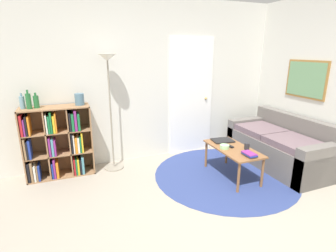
{
  "coord_description": "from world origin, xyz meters",
  "views": [
    {
      "loc": [
        -1.29,
        -1.75,
        1.81
      ],
      "look_at": [
        -0.08,
        1.29,
        0.85
      ],
      "focal_mm": 28.0,
      "sensor_mm": 36.0,
      "label": 1
    }
  ],
  "objects_px": {
    "bookshelf": "(57,143)",
    "bottle_middle": "(29,101)",
    "cup": "(247,146)",
    "bottle_left": "(22,102)",
    "vase_on_shelf": "(79,99)",
    "floor_lamp": "(109,81)",
    "coffee_table": "(233,151)",
    "couch": "(281,147)",
    "laptop": "(223,140)",
    "bowl": "(225,147)",
    "bottle_right": "(36,102)"
  },
  "relations": [
    {
      "from": "laptop",
      "to": "bowl",
      "type": "height_order",
      "value": "bowl"
    },
    {
      "from": "floor_lamp",
      "to": "bookshelf",
      "type": "bearing_deg",
      "value": 176.52
    },
    {
      "from": "bookshelf",
      "to": "bottle_middle",
      "type": "xyz_separation_m",
      "value": [
        -0.28,
        -0.02,
        0.64
      ]
    },
    {
      "from": "vase_on_shelf",
      "to": "coffee_table",
      "type": "bearing_deg",
      "value": -26.16
    },
    {
      "from": "floor_lamp",
      "to": "bowl",
      "type": "xyz_separation_m",
      "value": [
        1.44,
        -0.91,
        -0.89
      ]
    },
    {
      "from": "coffee_table",
      "to": "bottle_middle",
      "type": "bearing_deg",
      "value": 160.04
    },
    {
      "from": "laptop",
      "to": "cup",
      "type": "relative_size",
      "value": 3.71
    },
    {
      "from": "floor_lamp",
      "to": "couch",
      "type": "relative_size",
      "value": 1.03
    },
    {
      "from": "bookshelf",
      "to": "laptop",
      "type": "height_order",
      "value": "bookshelf"
    },
    {
      "from": "bottle_middle",
      "to": "vase_on_shelf",
      "type": "bearing_deg",
      "value": 1.7
    },
    {
      "from": "floor_lamp",
      "to": "couch",
      "type": "height_order",
      "value": "floor_lamp"
    },
    {
      "from": "bookshelf",
      "to": "cup",
      "type": "xyz_separation_m",
      "value": [
        2.5,
        -1.1,
        -0.02
      ]
    },
    {
      "from": "bottle_right",
      "to": "bookshelf",
      "type": "bearing_deg",
      "value": -2.49
    },
    {
      "from": "bookshelf",
      "to": "bottle_middle",
      "type": "height_order",
      "value": "bottle_middle"
    },
    {
      "from": "laptop",
      "to": "bowl",
      "type": "distance_m",
      "value": 0.32
    },
    {
      "from": "coffee_table",
      "to": "laptop",
      "type": "height_order",
      "value": "laptop"
    },
    {
      "from": "couch",
      "to": "coffee_table",
      "type": "distance_m",
      "value": 1.01
    },
    {
      "from": "bottle_left",
      "to": "laptop",
      "type": "bearing_deg",
      "value": -14.13
    },
    {
      "from": "bookshelf",
      "to": "vase_on_shelf",
      "type": "height_order",
      "value": "vase_on_shelf"
    },
    {
      "from": "coffee_table",
      "to": "bottle_right",
      "type": "bearing_deg",
      "value": 158.84
    },
    {
      "from": "couch",
      "to": "coffee_table",
      "type": "relative_size",
      "value": 1.83
    },
    {
      "from": "laptop",
      "to": "bottle_right",
      "type": "bearing_deg",
      "value": 165.18
    },
    {
      "from": "floor_lamp",
      "to": "cup",
      "type": "distance_m",
      "value": 2.19
    },
    {
      "from": "couch",
      "to": "bowl",
      "type": "bearing_deg",
      "value": -176.68
    },
    {
      "from": "laptop",
      "to": "bottle_middle",
      "type": "bearing_deg",
      "value": 166.24
    },
    {
      "from": "bottle_right",
      "to": "laptop",
      "type": "bearing_deg",
      "value": -14.82
    },
    {
      "from": "bookshelf",
      "to": "bottle_left",
      "type": "xyz_separation_m",
      "value": [
        -0.37,
        0.02,
        0.62
      ]
    },
    {
      "from": "coffee_table",
      "to": "bowl",
      "type": "distance_m",
      "value": 0.16
    },
    {
      "from": "coffee_table",
      "to": "cup",
      "type": "xyz_separation_m",
      "value": [
        0.15,
        -0.12,
        0.1
      ]
    },
    {
      "from": "couch",
      "to": "coffee_table",
      "type": "xyz_separation_m",
      "value": [
        -1.0,
        -0.09,
        0.11
      ]
    },
    {
      "from": "coffee_table",
      "to": "laptop",
      "type": "distance_m",
      "value": 0.31
    },
    {
      "from": "bowl",
      "to": "bottle_middle",
      "type": "height_order",
      "value": "bottle_middle"
    },
    {
      "from": "bowl",
      "to": "bottle_right",
      "type": "relative_size",
      "value": 0.62
    },
    {
      "from": "bottle_middle",
      "to": "bottle_right",
      "type": "xyz_separation_m",
      "value": [
        0.09,
        0.03,
        -0.02
      ]
    },
    {
      "from": "bookshelf",
      "to": "bottle_right",
      "type": "height_order",
      "value": "bottle_right"
    },
    {
      "from": "coffee_table",
      "to": "bottle_left",
      "type": "relative_size",
      "value": 4.36
    },
    {
      "from": "couch",
      "to": "bottle_left",
      "type": "height_order",
      "value": "bottle_left"
    },
    {
      "from": "bottle_left",
      "to": "vase_on_shelf",
      "type": "xyz_separation_m",
      "value": [
        0.73,
        -0.02,
        -0.01
      ]
    },
    {
      "from": "couch",
      "to": "laptop",
      "type": "height_order",
      "value": "couch"
    },
    {
      "from": "vase_on_shelf",
      "to": "bookshelf",
      "type": "bearing_deg",
      "value": 179.81
    },
    {
      "from": "couch",
      "to": "cup",
      "type": "distance_m",
      "value": 0.9
    },
    {
      "from": "couch",
      "to": "bottle_middle",
      "type": "xyz_separation_m",
      "value": [
        -3.64,
        0.87,
        0.86
      ]
    },
    {
      "from": "floor_lamp",
      "to": "coffee_table",
      "type": "bearing_deg",
      "value": -30.71
    },
    {
      "from": "floor_lamp",
      "to": "bowl",
      "type": "distance_m",
      "value": 1.92
    },
    {
      "from": "couch",
      "to": "bottle_right",
      "type": "xyz_separation_m",
      "value": [
        -3.55,
        0.9,
        0.84
      ]
    },
    {
      "from": "floor_lamp",
      "to": "cup",
      "type": "relative_size",
      "value": 19.24
    },
    {
      "from": "laptop",
      "to": "bottle_left",
      "type": "relative_size",
      "value": 1.59
    },
    {
      "from": "bottle_middle",
      "to": "laptop",
      "type": "bearing_deg",
      "value": -13.76
    },
    {
      "from": "floor_lamp",
      "to": "laptop",
      "type": "height_order",
      "value": "floor_lamp"
    },
    {
      "from": "cup",
      "to": "bottle_left",
      "type": "xyz_separation_m",
      "value": [
        -2.87,
        1.12,
        0.64
      ]
    }
  ]
}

